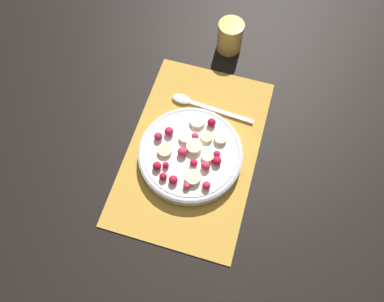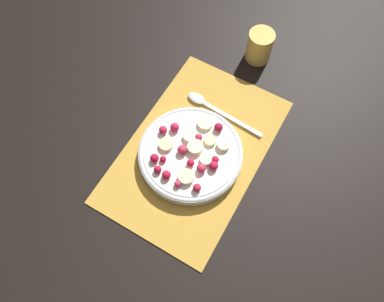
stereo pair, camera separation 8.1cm
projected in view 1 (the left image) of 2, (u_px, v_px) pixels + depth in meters
name	position (u px, v px, depth m)	size (l,w,h in m)	color
ground_plane	(193.00, 150.00, 0.86)	(3.00, 3.00, 0.00)	black
placemat	(193.00, 149.00, 0.86)	(0.46, 0.29, 0.01)	gold
fruit_bowl	(192.00, 154.00, 0.83)	(0.23, 0.23, 0.05)	silver
spoon	(196.00, 104.00, 0.90)	(0.03, 0.21, 0.01)	silver
drinking_glass	(230.00, 36.00, 0.95)	(0.06, 0.06, 0.08)	#F4CC66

